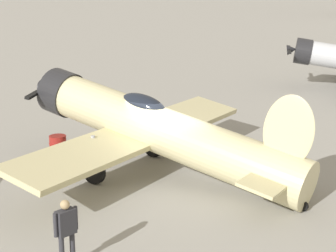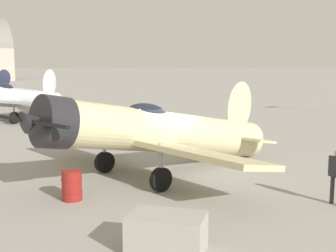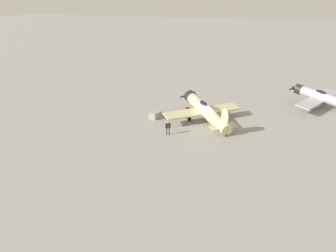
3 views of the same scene
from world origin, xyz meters
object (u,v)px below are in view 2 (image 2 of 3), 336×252
airplane_foreground (158,132)px  fuel_drum (72,185)px  equipment_crate (167,233)px  airplane_mid_apron (8,98)px

airplane_foreground → fuel_drum: airplane_foreground is taller
airplane_foreground → equipment_crate: size_ratio=5.17×
airplane_mid_apron → fuel_drum: (9.06, -17.90, -1.15)m
airplane_foreground → airplane_mid_apron: bearing=-95.9°
airplane_mid_apron → equipment_crate: airplane_mid_apron is taller
equipment_crate → airplane_foreground: bearing=95.7°
airplane_foreground → airplane_mid_apron: size_ratio=0.86×
airplane_mid_apron → equipment_crate: 24.71m
airplane_mid_apron → airplane_foreground: bearing=62.4°
airplane_foreground → airplane_mid_apron: 18.72m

